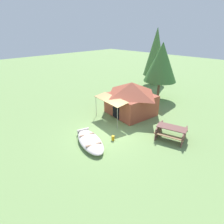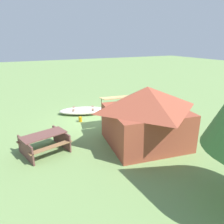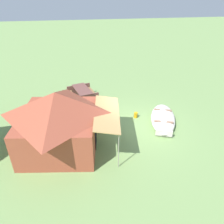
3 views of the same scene
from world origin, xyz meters
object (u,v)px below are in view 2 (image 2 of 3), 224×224
at_px(beached_rowboat, 84,110).
at_px(fuel_can, 80,119).
at_px(canvas_cabin_tent, 146,115).
at_px(picnic_table, 44,141).
at_px(cooler_box, 116,133).

height_order(beached_rowboat, fuel_can, beached_rowboat).
xyz_separation_m(canvas_cabin_tent, picnic_table, (4.17, -1.11, -0.84)).
relative_size(beached_rowboat, picnic_table, 1.53).
bearing_deg(cooler_box, beached_rowboat, -85.53).
distance_m(canvas_cabin_tent, picnic_table, 4.39).
bearing_deg(cooler_box, canvas_cabin_tent, 125.38).
relative_size(beached_rowboat, cooler_box, 5.58).
distance_m(picnic_table, cooler_box, 3.35).
height_order(canvas_cabin_tent, picnic_table, canvas_cabin_tent).
xyz_separation_m(beached_rowboat, canvas_cabin_tent, (-1.14, 5.06, 1.13)).
distance_m(beached_rowboat, picnic_table, 4.99).
xyz_separation_m(canvas_cabin_tent, cooler_box, (0.83, -1.17, -1.18)).
height_order(canvas_cabin_tent, cooler_box, canvas_cabin_tent).
bearing_deg(picnic_table, canvas_cabin_tent, 165.04).
xyz_separation_m(canvas_cabin_tent, fuel_can, (1.77, -3.79, -1.19)).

